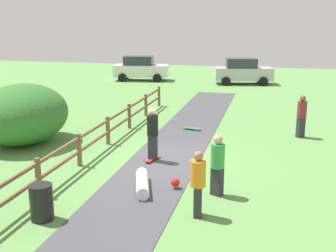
{
  "coord_description": "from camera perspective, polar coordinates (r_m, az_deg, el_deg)",
  "views": [
    {
      "loc": [
        3.43,
        -13.65,
        4.77
      ],
      "look_at": [
        -0.09,
        0.81,
        1.0
      ],
      "focal_mm": 45.63,
      "sensor_mm": 36.0,
      "label": 1
    }
  ],
  "objects": [
    {
      "name": "bush_large",
      "position": [
        17.45,
        -18.87,
        1.52
      ],
      "size": [
        3.33,
        4.0,
        2.33
      ],
      "primitive_type": "ellipsoid",
      "color": "#33702D",
      "rests_on": "ground_plane"
    },
    {
      "name": "parked_car_white",
      "position": [
        33.79,
        -3.68,
        7.71
      ],
      "size": [
        4.41,
        2.49,
        1.92
      ],
      "color": "silver",
      "rests_on": "ground_plane"
    },
    {
      "name": "bystander_orange",
      "position": [
        10.49,
        4.02,
        -7.33
      ],
      "size": [
        0.45,
        0.45,
        1.68
      ],
      "color": "#2D2D33",
      "rests_on": "ground_plane"
    },
    {
      "name": "bystander_maroon",
      "position": [
        18.21,
        17.42,
        1.49
      ],
      "size": [
        0.54,
        0.54,
        1.74
      ],
      "color": "#2D2D33",
      "rests_on": "ground_plane"
    },
    {
      "name": "bystander_green",
      "position": [
        11.75,
        6.64,
        -4.88
      ],
      "size": [
        0.51,
        0.51,
        1.72
      ],
      "color": "#2D2D33",
      "rests_on": "ground_plane"
    },
    {
      "name": "wooden_fence",
      "position": [
        15.47,
        -9.79,
        -1.37
      ],
      "size": [
        0.12,
        18.12,
        1.1
      ],
      "color": "brown",
      "rests_on": "ground_plane"
    },
    {
      "name": "skateboard_loose",
      "position": [
        18.68,
        3.19,
        -0.32
      ],
      "size": [
        0.82,
        0.36,
        0.08
      ],
      "color": "#338C4C",
      "rests_on": "asphalt_path"
    },
    {
      "name": "skater_fallen",
      "position": [
        12.28,
        -3.11,
        -7.65
      ],
      "size": [
        1.46,
        1.68,
        0.36
      ],
      "color": "white",
      "rests_on": "asphalt_path"
    },
    {
      "name": "trash_bin",
      "position": [
        10.91,
        -16.54,
        -9.74
      ],
      "size": [
        0.56,
        0.56,
        0.9
      ],
      "primitive_type": "cylinder",
      "color": "black",
      "rests_on": "ground_plane"
    },
    {
      "name": "ground_plane",
      "position": [
        14.86,
        -0.4,
        -4.51
      ],
      "size": [
        60.0,
        60.0,
        0.0
      ],
      "primitive_type": "plane",
      "color": "#60934C"
    },
    {
      "name": "parked_car_silver",
      "position": [
        32.34,
        9.96,
        7.24
      ],
      "size": [
        4.46,
        2.63,
        1.92
      ],
      "color": "#B7B7BC",
      "rests_on": "ground_plane"
    },
    {
      "name": "asphalt_path",
      "position": [
        14.86,
        -0.4,
        -4.47
      ],
      "size": [
        2.4,
        28.0,
        0.02
      ],
      "primitive_type": "cube",
      "color": "#47474C",
      "rests_on": "ground_plane"
    },
    {
      "name": "skater_riding",
      "position": [
        14.41,
        -2.07,
        -0.73
      ],
      "size": [
        0.47,
        0.82,
        1.85
      ],
      "color": "#B23326",
      "rests_on": "asphalt_path"
    }
  ]
}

